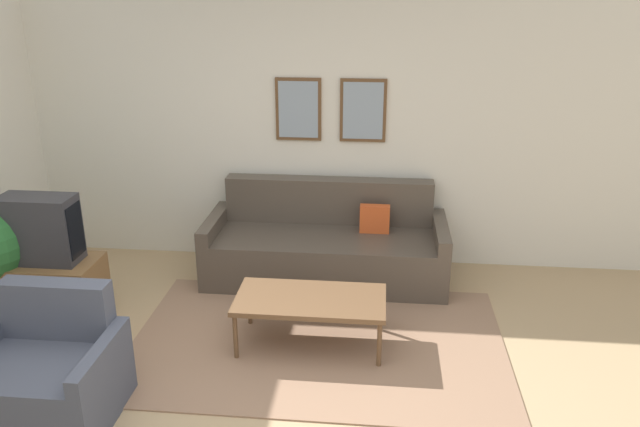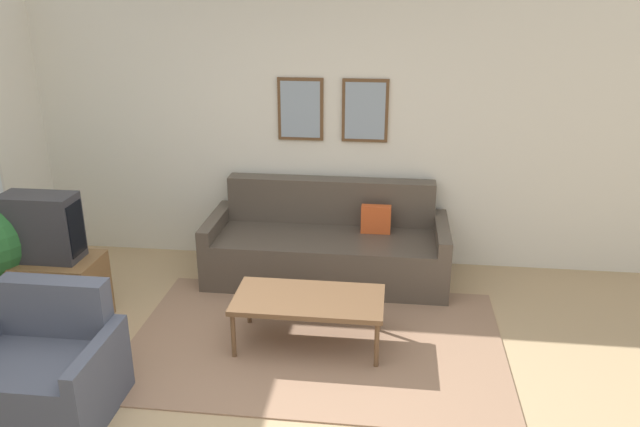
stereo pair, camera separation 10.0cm
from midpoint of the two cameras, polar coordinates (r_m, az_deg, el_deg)
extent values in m
plane|color=tan|center=(4.30, -9.01, -18.57)|extent=(16.00, 16.00, 0.00)
cube|color=#937056|center=(5.06, -0.76, -11.64)|extent=(2.94, 1.93, 0.01)
cube|color=silver|center=(6.16, -3.44, 7.76)|extent=(8.00, 0.06, 2.70)
cube|color=brown|center=(6.06, -2.46, 9.49)|extent=(0.44, 0.03, 0.60)
cube|color=#8999A8|center=(6.05, -2.49, 9.46)|extent=(0.38, 0.01, 0.54)
cube|color=brown|center=(6.01, 3.48, 9.38)|extent=(0.44, 0.03, 0.60)
cube|color=#8999A8|center=(5.99, 3.47, 9.35)|extent=(0.38, 0.01, 0.54)
cube|color=#4C4238|center=(5.97, 0.04, -3.96)|extent=(2.02, 0.90, 0.46)
cube|color=#4C4238|center=(6.13, 0.36, 1.21)|extent=(2.02, 0.20, 0.44)
cube|color=#4C4238|center=(6.14, -9.98, -2.90)|extent=(0.12, 0.90, 0.60)
cube|color=#4C4238|center=(5.94, 10.39, -3.71)|extent=(0.12, 0.90, 0.60)
cube|color=#D15123|center=(5.92, 4.54, -0.55)|extent=(0.28, 0.10, 0.28)
cube|color=brown|center=(4.85, -1.48, -7.89)|extent=(1.16, 0.59, 0.04)
cylinder|color=brown|center=(4.82, -8.33, -11.12)|extent=(0.04, 0.04, 0.37)
cylinder|color=brown|center=(4.70, 4.82, -11.88)|extent=(0.04, 0.04, 0.37)
cylinder|color=brown|center=(5.25, -7.00, -8.24)|extent=(0.04, 0.04, 0.37)
cylinder|color=brown|center=(5.14, 4.95, -8.84)|extent=(0.04, 0.04, 0.37)
cube|color=brown|center=(5.62, -23.88, -6.72)|extent=(0.83, 0.47, 0.59)
cube|color=#2D2D33|center=(5.41, -24.73, -1.33)|extent=(0.58, 0.28, 0.55)
cube|color=black|center=(5.26, -21.93, -1.47)|extent=(0.01, 0.23, 0.43)
cube|color=#474C5B|center=(4.57, -24.51, -14.38)|extent=(0.74, 0.76, 0.44)
cube|color=#474C5B|center=(4.58, -23.46, -8.00)|extent=(0.74, 0.16, 0.40)
cube|color=#474C5B|center=(4.36, -19.75, -14.53)|extent=(0.09, 0.76, 0.56)
cylinder|color=#383D42|center=(6.14, -23.49, -6.71)|extent=(0.27, 0.27, 0.14)
cylinder|color=#51381E|center=(6.09, -23.66, -5.59)|extent=(0.04, 0.04, 0.13)
sphere|color=#1E5628|center=(5.99, -23.99, -3.49)|extent=(0.42, 0.42, 0.42)
camera|label=1|loc=(0.05, -90.54, -0.20)|focal=35.00mm
camera|label=2|loc=(0.05, 89.46, 0.20)|focal=35.00mm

